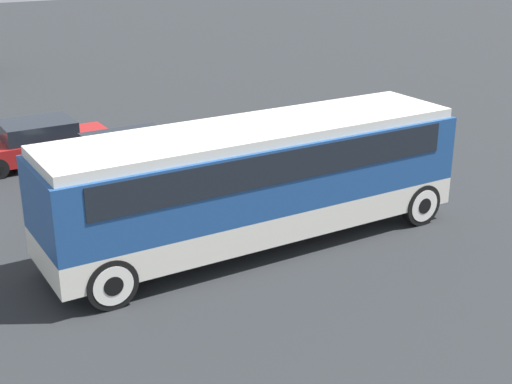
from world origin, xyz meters
name	(u,v)px	position (x,y,z in m)	size (l,w,h in m)	color
ground_plane	(256,243)	(0.00, 0.00, 0.00)	(120.00, 120.00, 0.00)	#26282B
tour_bus	(260,173)	(0.10, 0.00, 1.75)	(10.05, 2.57, 2.90)	silver
parked_car_near	(131,157)	(-0.80, 5.82, 0.70)	(4.55, 1.80, 1.42)	#BCBCC1
parked_car_mid	(42,142)	(-2.61, 8.76, 0.68)	(4.19, 1.97, 1.37)	maroon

